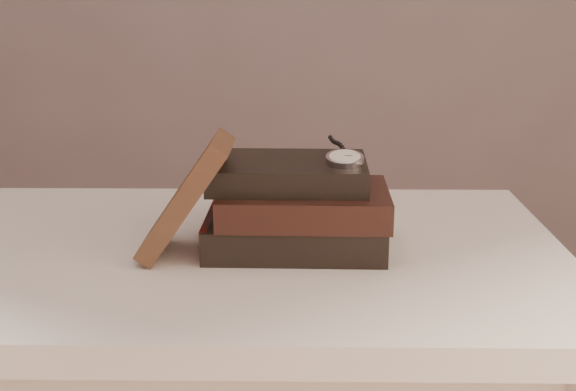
{
  "coord_description": "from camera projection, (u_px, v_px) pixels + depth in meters",
  "views": [
    {
      "loc": [
        0.12,
        -0.65,
        1.11
      ],
      "look_at": [
        0.11,
        0.35,
        0.82
      ],
      "focal_mm": 46.95,
      "sensor_mm": 36.0,
      "label": 1
    }
  ],
  "objects": [
    {
      "name": "pocket_watch",
      "position": [
        344.0,
        158.0,
        1.01
      ],
      "size": [
        0.05,
        0.15,
        0.02
      ],
      "color": "silver",
      "rests_on": "book_stack"
    },
    {
      "name": "eyeglasses",
      "position": [
        238.0,
        183.0,
        1.12
      ],
      "size": [
        0.1,
        0.12,
        0.05
      ],
      "color": "silver",
      "rests_on": "book_stack"
    },
    {
      "name": "book_stack",
      "position": [
        296.0,
        208.0,
        1.04
      ],
      "size": [
        0.25,
        0.18,
        0.12
      ],
      "color": "black",
      "rests_on": "table"
    },
    {
      "name": "journal",
      "position": [
        186.0,
        196.0,
        1.0
      ],
      "size": [
        0.13,
        0.11,
        0.17
      ],
      "primitive_type": "cube",
      "rotation": [
        0.0,
        0.61,
        -0.01
      ],
      "color": "#3B2216",
      "rests_on": "table"
    },
    {
      "name": "table",
      "position": [
        212.0,
        306.0,
        1.09
      ],
      "size": [
        1.0,
        0.6,
        0.75
      ],
      "color": "white",
      "rests_on": "ground"
    }
  ]
}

